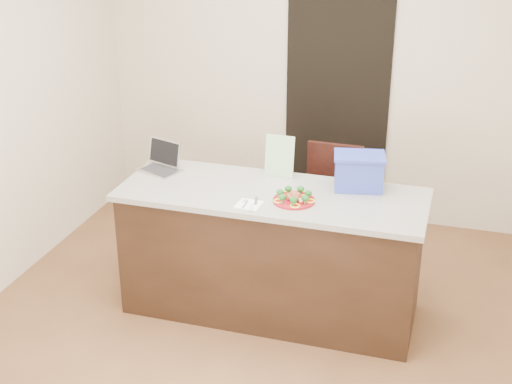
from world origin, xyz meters
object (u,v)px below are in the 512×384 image
(napkin, at_px, (249,205))
(chair, at_px, (331,200))
(plate, at_px, (294,200))
(yogurt_bottle, at_px, (301,202))
(blue_box, at_px, (359,171))
(laptop, at_px, (162,161))
(island, at_px, (271,252))

(napkin, distance_m, chair, 1.14)
(plate, xyz_separation_m, yogurt_bottle, (0.06, -0.04, 0.02))
(napkin, height_order, yogurt_bottle, yogurt_bottle)
(blue_box, bearing_deg, napkin, -153.90)
(napkin, distance_m, yogurt_bottle, 0.33)
(laptop, bearing_deg, plate, 3.44)
(island, xyz_separation_m, yogurt_bottle, (0.24, -0.15, 0.48))
(blue_box, bearing_deg, laptop, 171.11)
(laptop, height_order, blue_box, blue_box)
(plate, relative_size, blue_box, 0.73)
(blue_box, bearing_deg, yogurt_bottle, -139.62)
(island, relative_size, yogurt_bottle, 32.77)
(plate, xyz_separation_m, blue_box, (0.36, 0.34, 0.11))
(yogurt_bottle, bearing_deg, blue_box, 51.53)
(yogurt_bottle, bearing_deg, chair, 88.68)
(blue_box, bearing_deg, plate, -147.75)
(island, bearing_deg, yogurt_bottle, -32.36)
(yogurt_bottle, height_order, laptop, laptop)
(napkin, xyz_separation_m, blue_box, (0.62, 0.47, 0.12))
(island, height_order, yogurt_bottle, yogurt_bottle)
(napkin, bearing_deg, plate, 26.90)
(napkin, relative_size, chair, 0.16)
(island, distance_m, napkin, 0.53)
(chair, bearing_deg, laptop, -149.86)
(laptop, bearing_deg, blue_box, 20.85)
(island, relative_size, plate, 7.52)
(napkin, height_order, laptop, laptop)
(yogurt_bottle, distance_m, blue_box, 0.50)
(napkin, xyz_separation_m, laptop, (-0.79, 0.42, 0.05))
(island, relative_size, napkin, 13.35)
(island, relative_size, blue_box, 5.47)
(island, bearing_deg, chair, 71.82)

